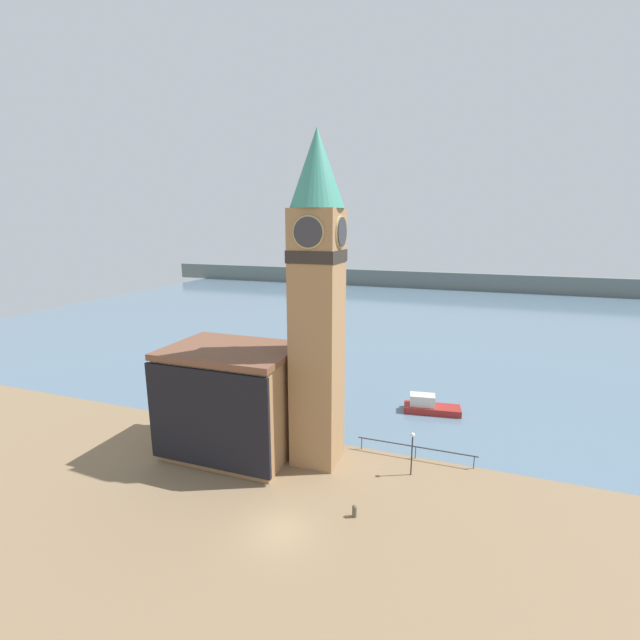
# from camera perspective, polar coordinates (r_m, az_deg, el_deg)

# --- Properties ---
(ground_plane) EXTENTS (160.00, 160.00, 0.00)m
(ground_plane) POSITION_cam_1_polar(r_m,az_deg,el_deg) (29.97, -5.53, -26.18)
(ground_plane) COLOR #846B4C
(water) EXTENTS (160.00, 120.00, 0.00)m
(water) POSITION_cam_1_polar(r_m,az_deg,el_deg) (95.25, 12.89, 0.87)
(water) COLOR slate
(water) RESTS_ON ground_plane
(far_shoreline) EXTENTS (180.00, 3.00, 5.00)m
(far_shoreline) POSITION_cam_1_polar(r_m,az_deg,el_deg) (134.20, 14.97, 5.16)
(far_shoreline) COLOR slate
(far_shoreline) RESTS_ON water
(pier_railing) EXTENTS (9.65, 0.08, 1.09)m
(pier_railing) POSITION_cam_1_polar(r_m,az_deg,el_deg) (37.25, 12.64, -16.30)
(pier_railing) COLOR #333338
(pier_railing) RESTS_ON ground_plane
(clock_tower) EXTENTS (4.02, 4.02, 25.41)m
(clock_tower) POSITION_cam_1_polar(r_m,az_deg,el_deg) (32.17, -0.37, 3.19)
(clock_tower) COLOR #9E754C
(clock_tower) RESTS_ON ground_plane
(pier_building) EXTENTS (10.47, 7.69, 9.04)m
(pier_building) POSITION_cam_1_polar(r_m,az_deg,el_deg) (36.76, -11.70, -10.43)
(pier_building) COLOR #9E754C
(pier_building) RESTS_ON ground_plane
(boat_near) EXTENTS (5.84, 2.76, 1.83)m
(boat_near) POSITION_cam_1_polar(r_m,az_deg,el_deg) (45.93, 14.29, -11.04)
(boat_near) COLOR maroon
(boat_near) RESTS_ON water
(mooring_bollard_near) EXTENTS (0.32, 0.32, 0.86)m
(mooring_bollard_near) POSITION_cam_1_polar(r_m,az_deg,el_deg) (30.71, 4.62, -23.97)
(mooring_bollard_near) COLOR brown
(mooring_bollard_near) RESTS_ON ground_plane
(lamp_post) EXTENTS (0.32, 0.32, 3.50)m
(lamp_post) POSITION_cam_1_polar(r_m,az_deg,el_deg) (34.33, 12.20, -16.00)
(lamp_post) COLOR black
(lamp_post) RESTS_ON ground_plane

